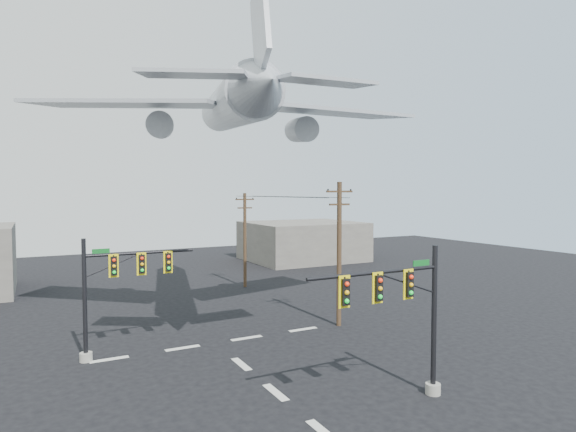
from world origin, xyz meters
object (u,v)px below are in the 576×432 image
signal_mast_far (114,290)px  airliner (233,106)px  signal_mast_near (406,315)px  utility_pole_a (339,251)px  utility_pole_b (245,238)px

signal_mast_far → airliner: size_ratio=0.24×
signal_mast_far → signal_mast_near: bearing=-49.2°
signal_mast_far → airliner: 14.25m
utility_pole_a → utility_pole_b: size_ratio=1.09×
utility_pole_a → airliner: 12.09m
signal_mast_far → utility_pole_b: size_ratio=0.74×
utility_pole_a → utility_pole_b: bearing=96.3°
signal_mast_near → utility_pole_b: bearing=82.0°
utility_pole_b → airliner: (-5.56, -11.14, 10.12)m
utility_pole_a → airliner: airliner is taller
signal_mast_near → signal_mast_far: (-10.13, 11.74, -0.09)m
signal_mast_far → utility_pole_a: utility_pole_a is taller
signal_mast_near → utility_pole_b: 26.60m
signal_mast_near → utility_pole_b: size_ratio=0.77×
signal_mast_near → signal_mast_far: bearing=130.8°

